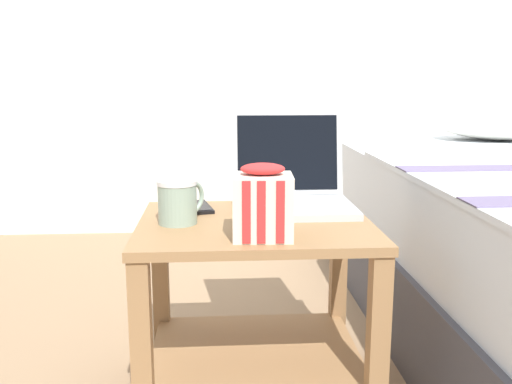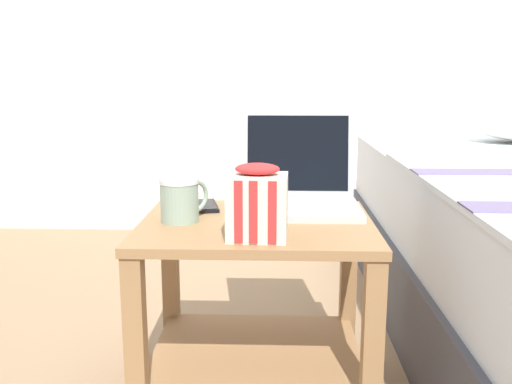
% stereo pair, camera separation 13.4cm
% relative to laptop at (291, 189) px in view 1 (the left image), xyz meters
% --- Properties ---
extents(bedside_table, '(0.57, 0.47, 0.46)m').
position_rel_laptop_xyz_m(bedside_table, '(-0.11, -0.15, -0.22)').
color(bedside_table, '#997047').
rests_on(bedside_table, ground_plane).
extents(laptop, '(0.31, 0.29, 0.25)m').
position_rel_laptop_xyz_m(laptop, '(0.00, 0.00, 0.00)').
color(laptop, '#B7BABC').
rests_on(laptop, bedside_table).
extents(mug_front_left, '(0.11, 0.12, 0.10)m').
position_rel_laptop_xyz_m(mug_front_left, '(-0.29, -0.15, 0.01)').
color(mug_front_left, '#8CA593').
rests_on(mug_front_left, bedside_table).
extents(snack_bag, '(0.13, 0.11, 0.17)m').
position_rel_laptop_xyz_m(snack_bag, '(-0.10, -0.29, 0.03)').
color(snack_bag, silver).
rests_on(snack_bag, bedside_table).
extents(cell_phone, '(0.10, 0.15, 0.01)m').
position_rel_laptop_xyz_m(cell_phone, '(-0.25, -0.00, -0.05)').
color(cell_phone, black).
rests_on(cell_phone, bedside_table).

